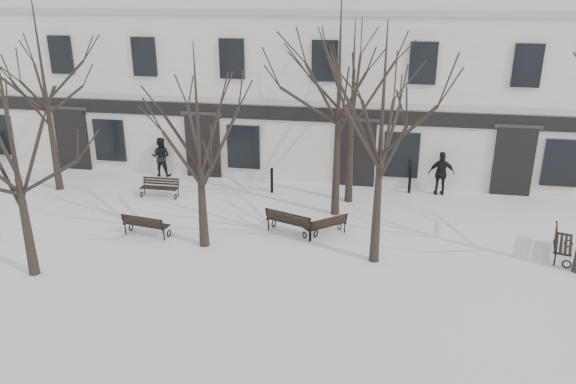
% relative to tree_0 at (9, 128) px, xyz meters
% --- Properties ---
extents(ground, '(100.00, 100.00, 0.00)m').
position_rel_tree_0_xyz_m(ground, '(5.71, 2.00, -4.61)').
color(ground, white).
rests_on(ground, ground).
extents(building, '(40.40, 10.20, 11.40)m').
position_rel_tree_0_xyz_m(building, '(5.71, 14.96, 0.91)').
color(building, silver).
rests_on(building, ground).
extents(tree_0, '(5.16, 5.16, 7.37)m').
position_rel_tree_0_xyz_m(tree_0, '(0.00, 0.00, 0.00)').
color(tree_0, black).
rests_on(tree_0, ground).
extents(tree_1, '(4.76, 4.76, 6.80)m').
position_rel_tree_0_xyz_m(tree_1, '(4.53, 2.87, -0.36)').
color(tree_1, black).
rests_on(tree_1, ground).
extents(tree_2, '(5.25, 5.25, 7.50)m').
position_rel_tree_0_xyz_m(tree_2, '(10.29, 2.76, 0.08)').
color(tree_2, black).
rests_on(tree_2, ground).
extents(tree_4, '(5.97, 5.97, 8.54)m').
position_rel_tree_0_xyz_m(tree_4, '(-3.46, 7.13, 0.73)').
color(tree_4, black).
rests_on(tree_4, ground).
extents(tree_5, '(5.86, 5.86, 8.37)m').
position_rel_tree_0_xyz_m(tree_5, '(8.65, 6.47, 0.63)').
color(tree_5, black).
rests_on(tree_5, ground).
extents(tree_6, '(5.04, 5.04, 7.20)m').
position_rel_tree_0_xyz_m(tree_6, '(9.05, 7.93, -0.11)').
color(tree_6, black).
rests_on(tree_6, ground).
extents(bench_1, '(1.73, 0.86, 0.84)m').
position_rel_tree_0_xyz_m(bench_1, '(2.27, 3.21, -4.15)').
color(bench_1, black).
rests_on(bench_1, ground).
extents(bench_2, '(1.94, 1.27, 0.93)m').
position_rel_tree_0_xyz_m(bench_2, '(7.29, 4.27, -4.10)').
color(bench_2, black).
rests_on(bench_2, ground).
extents(bench_3, '(1.59, 0.59, 0.80)m').
position_rel_tree_0_xyz_m(bench_3, '(1.22, 7.04, -4.17)').
color(bench_3, black).
rests_on(bench_3, ground).
extents(bench_4, '(1.54, 1.44, 0.80)m').
position_rel_tree_0_xyz_m(bench_4, '(8.53, 4.35, -4.17)').
color(bench_4, black).
rests_on(bench_4, ground).
extents(bench_5, '(1.11, 1.86, 0.89)m').
position_rel_tree_0_xyz_m(bench_5, '(16.28, 4.20, -4.12)').
color(bench_5, black).
rests_on(bench_5, ground).
extents(bollard_a, '(0.14, 0.14, 1.10)m').
position_rel_tree_0_xyz_m(bollard_a, '(5.74, 8.36, -4.02)').
color(bollard_a, black).
rests_on(bollard_a, ground).
extents(bollard_b, '(0.15, 0.15, 1.19)m').
position_rel_tree_0_xyz_m(bollard_b, '(11.53, 9.38, -3.97)').
color(bollard_b, black).
rests_on(bollard_b, ground).
extents(pedestrian_b, '(0.93, 0.74, 1.83)m').
position_rel_tree_0_xyz_m(pedestrian_b, '(0.24, 9.66, -4.61)').
color(pedestrian_b, black).
rests_on(pedestrian_b, ground).
extents(pedestrian_c, '(1.13, 0.54, 1.87)m').
position_rel_tree_0_xyz_m(pedestrian_c, '(12.80, 9.41, -4.61)').
color(pedestrian_c, black).
rests_on(pedestrian_c, ground).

